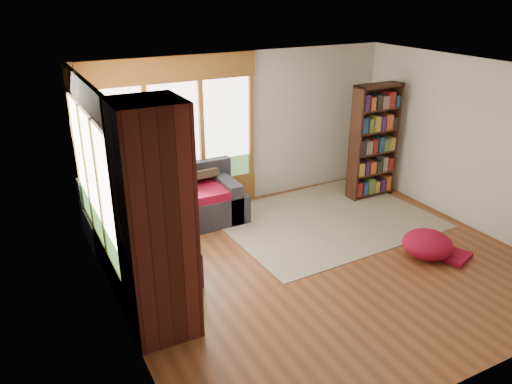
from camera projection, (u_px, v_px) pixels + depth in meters
name	position (u px, v px, depth m)	size (l,w,h in m)	color
floor	(322.00, 263.00, 6.95)	(5.50, 5.50, 0.00)	brown
ceiling	(333.00, 74.00, 5.95)	(5.50, 5.50, 0.00)	white
wall_back	(242.00, 129.00, 8.50)	(5.50, 0.04, 2.60)	silver
wall_front	(492.00, 264.00, 4.41)	(5.50, 0.04, 2.60)	silver
wall_left	(114.00, 218.00, 5.28)	(0.04, 5.00, 2.60)	silver
wall_right	(475.00, 146.00, 7.63)	(0.04, 5.00, 2.60)	silver
windows_back	(176.00, 136.00, 7.94)	(2.82, 0.10, 1.90)	#9B6327
windows_left	(94.00, 177.00, 6.25)	(0.10, 2.62, 1.90)	#9B6327
roller_blind	(80.00, 130.00, 6.79)	(0.03, 0.72, 0.90)	#7E8F58
brick_chimney	(156.00, 224.00, 5.14)	(0.70, 0.70, 2.60)	#471914
sectional_sofa	(149.00, 224.00, 7.39)	(2.20, 2.20, 0.80)	#25262E
area_rug	(326.00, 219.00, 8.22)	(3.31, 2.53, 0.01)	beige
bookshelf	(374.00, 142.00, 8.78)	(0.87, 0.29, 2.04)	#391D13
pouf	(427.00, 244.00, 7.05)	(0.70, 0.70, 0.38)	maroon
dog_tan	(173.00, 182.00, 7.55)	(1.09, 1.14, 0.56)	brown
dog_brindle	(165.00, 215.00, 6.68)	(0.73, 0.82, 0.40)	black
throw_pillows	(146.00, 192.00, 7.35)	(1.98, 1.68, 0.45)	#352B20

